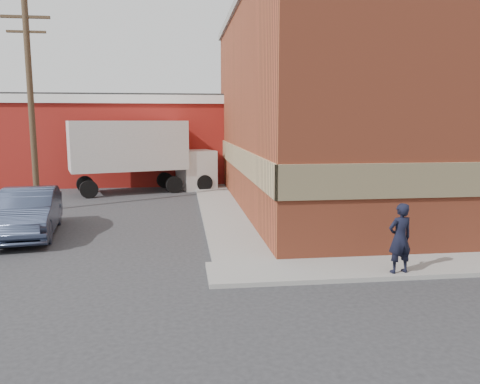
{
  "coord_description": "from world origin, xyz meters",
  "views": [
    {
      "loc": [
        -1.11,
        -12.47,
        3.97
      ],
      "look_at": [
        0.85,
        3.03,
        1.6
      ],
      "focal_mm": 35.0,
      "sensor_mm": 36.0,
      "label": 1
    }
  ],
  "objects_px": {
    "brick_building": "(384,106)",
    "man": "(400,238)",
    "box_truck": "(142,151)",
    "utility_pole": "(31,103)",
    "warehouse": "(108,138)",
    "sedan": "(29,212)"
  },
  "relations": [
    {
      "from": "warehouse",
      "to": "man",
      "type": "distance_m",
      "value": 23.95
    },
    {
      "from": "brick_building",
      "to": "box_truck",
      "type": "bearing_deg",
      "value": 156.23
    },
    {
      "from": "utility_pole",
      "to": "man",
      "type": "distance_m",
      "value": 16.29
    },
    {
      "from": "brick_building",
      "to": "utility_pole",
      "type": "height_order",
      "value": "brick_building"
    },
    {
      "from": "brick_building",
      "to": "man",
      "type": "xyz_separation_m",
      "value": [
        -4.12,
        -10.51,
        -3.66
      ]
    },
    {
      "from": "utility_pole",
      "to": "man",
      "type": "xyz_separation_m",
      "value": [
        11.87,
        -10.51,
        -3.72
      ]
    },
    {
      "from": "brick_building",
      "to": "man",
      "type": "relative_size",
      "value": 10.07
    },
    {
      "from": "brick_building",
      "to": "box_truck",
      "type": "distance_m",
      "value": 13.06
    },
    {
      "from": "man",
      "to": "box_truck",
      "type": "bearing_deg",
      "value": -74.25
    },
    {
      "from": "man",
      "to": "box_truck",
      "type": "distance_m",
      "value": 17.48
    },
    {
      "from": "brick_building",
      "to": "utility_pole",
      "type": "xyz_separation_m",
      "value": [
        -16.0,
        0.0,
        0.06
      ]
    },
    {
      "from": "brick_building",
      "to": "man",
      "type": "distance_m",
      "value": 11.86
    },
    {
      "from": "utility_pole",
      "to": "box_truck",
      "type": "relative_size",
      "value": 1.07
    },
    {
      "from": "warehouse",
      "to": "sedan",
      "type": "distance_m",
      "value": 15.84
    },
    {
      "from": "box_truck",
      "to": "brick_building",
      "type": "bearing_deg",
      "value": -39.99
    },
    {
      "from": "brick_building",
      "to": "box_truck",
      "type": "relative_size",
      "value": 2.17
    },
    {
      "from": "man",
      "to": "box_truck",
      "type": "relative_size",
      "value": 0.22
    },
    {
      "from": "utility_pole",
      "to": "brick_building",
      "type": "bearing_deg",
      "value": -0.02
    },
    {
      "from": "utility_pole",
      "to": "sedan",
      "type": "relative_size",
      "value": 1.8
    },
    {
      "from": "box_truck",
      "to": "warehouse",
      "type": "bearing_deg",
      "value": 99.02
    },
    {
      "from": "utility_pole",
      "to": "man",
      "type": "bearing_deg",
      "value": -41.51
    },
    {
      "from": "man",
      "to": "sedan",
      "type": "relative_size",
      "value": 0.36
    }
  ]
}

